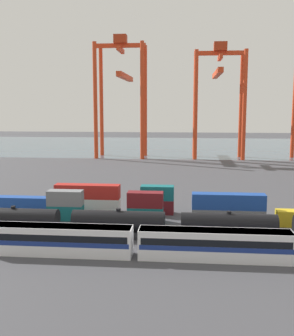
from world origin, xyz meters
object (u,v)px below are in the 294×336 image
shipping_container_9 (88,205)px  shipping_container_11 (157,207)px  passenger_train (215,243)px  gantry_crane_west (122,85)px  gantry_crane_central (219,88)px  shipping_container_4 (228,216)px  freight_tank_row (173,225)px  shipping_container_8 (20,203)px  shipping_container_13 (229,208)px

shipping_container_9 → shipping_container_11: (13.04, 0.00, 0.00)m
passenger_train → gantry_crane_west: gantry_crane_west is taller
shipping_container_11 → gantry_crane_central: bearing=79.0°
shipping_container_4 → gantry_crane_west: size_ratio=0.26×
shipping_container_9 → gantry_crane_central: (30.30, 88.62, 25.59)m
passenger_train → shipping_container_4: 17.01m
shipping_container_9 → gantry_crane_west: gantry_crane_west is taller
freight_tank_row → gantry_crane_west: gantry_crane_west is taller
shipping_container_9 → shipping_container_8: bearing=180.0°
freight_tank_row → shipping_container_9: (-16.39, 14.49, -0.79)m
freight_tank_row → gantry_crane_west: 108.59m
freight_tank_row → gantry_crane_west: (-23.60, 102.80, 25.82)m
shipping_container_8 → shipping_container_13: same height
passenger_train → shipping_container_13: bearing=79.7°
gantry_crane_central → passenger_train: bearing=-94.3°
freight_tank_row → shipping_container_8: size_ratio=5.20×
freight_tank_row → shipping_container_13: size_ratio=5.20×
shipping_container_8 → shipping_container_9: size_ratio=1.00×
shipping_container_13 → gantry_crane_west: bearing=110.7°
shipping_container_8 → shipping_container_11: bearing=0.0°
shipping_container_11 → gantry_crane_central: gantry_crane_central is taller
shipping_container_9 → passenger_train: bearing=-45.6°
shipping_container_11 → gantry_crane_central: 93.84m
passenger_train → shipping_container_8: (-35.06, 22.47, -0.84)m
shipping_container_11 → shipping_container_13: size_ratio=0.50×
passenger_train → freight_tank_row: bearing=125.2°
shipping_container_8 → gantry_crane_central: gantry_crane_central is taller
shipping_container_11 → gantry_crane_central: (17.26, 88.62, 25.59)m
freight_tank_row → shipping_container_11: freight_tank_row is taller
shipping_container_4 → gantry_crane_west: gantry_crane_west is taller
shipping_container_9 → shipping_container_11: bearing=0.0°
gantry_crane_west → passenger_train: bearing=-75.2°
shipping_container_13 → shipping_container_11: bearing=180.0°
shipping_container_13 → gantry_crane_west: size_ratio=0.26×
shipping_container_13 → gantry_crane_central: 92.34m
shipping_container_4 → gantry_crane_west: (-32.55, 94.12, 26.62)m
freight_tank_row → shipping_container_9: bearing=138.5°
shipping_container_11 → shipping_container_13: bearing=0.0°
shipping_container_4 → shipping_container_11: same height
passenger_train → shipping_container_11: bearing=111.8°
gantry_crane_west → shipping_container_9: bearing=-85.3°
freight_tank_row → shipping_container_11: (-3.35, 14.49, -0.79)m
shipping_container_8 → freight_tank_row: bearing=-26.2°
gantry_crane_central → shipping_container_13: bearing=-92.7°
shipping_container_4 → shipping_container_9: same height
shipping_container_4 → gantry_crane_central: (4.96, 94.43, 25.59)m
shipping_container_9 → gantry_crane_west: 92.52m
shipping_container_9 → shipping_container_13: same height
passenger_train → shipping_container_11: (-8.97, 22.47, -0.84)m
passenger_train → freight_tank_row: size_ratio=0.96×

